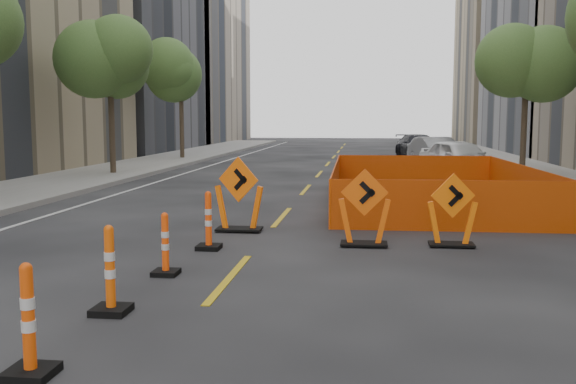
# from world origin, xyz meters

# --- Properties ---
(bld_left_d) EXTENTS (12.00, 16.00, 14.00)m
(bld_left_d) POSITION_xyz_m (-17.00, 39.20, 7.00)
(bld_left_d) COLOR #4C4C51
(bld_left_d) RESTS_ON ground
(bld_left_e) EXTENTS (12.00, 20.00, 20.00)m
(bld_left_e) POSITION_xyz_m (-17.00, 55.60, 10.00)
(bld_left_e) COLOR gray
(bld_left_e) RESTS_ON ground
(bld_right_e) EXTENTS (12.00, 14.00, 16.00)m
(bld_right_e) POSITION_xyz_m (17.00, 58.60, 8.00)
(bld_right_e) COLOR tan
(bld_right_e) RESTS_ON ground
(tree_l_c) EXTENTS (2.80, 2.80, 5.95)m
(tree_l_c) POSITION_xyz_m (-8.40, 20.00, 4.53)
(tree_l_c) COLOR #382B1E
(tree_l_c) RESTS_ON ground
(tree_l_d) EXTENTS (2.80, 2.80, 5.95)m
(tree_l_d) POSITION_xyz_m (-8.40, 30.00, 4.53)
(tree_l_d) COLOR #382B1E
(tree_l_d) RESTS_ON ground
(tree_r_c) EXTENTS (2.80, 2.80, 5.95)m
(tree_r_c) POSITION_xyz_m (8.40, 22.00, 4.53)
(tree_r_c) COLOR #382B1E
(tree_r_c) RESTS_ON ground
(channelizer_3) EXTENTS (0.43, 0.43, 1.10)m
(channelizer_3) POSITION_xyz_m (-1.06, 0.09, 0.55)
(channelizer_3) COLOR #DC4509
(channelizer_3) RESTS_ON ground
(channelizer_4) EXTENTS (0.44, 0.44, 1.12)m
(channelizer_4) POSITION_xyz_m (-1.09, 2.07, 0.56)
(channelizer_4) COLOR #E35109
(channelizer_4) RESTS_ON ground
(channelizer_5) EXTENTS (0.39, 0.39, 0.98)m
(channelizer_5) POSITION_xyz_m (-1.02, 4.05, 0.49)
(channelizer_5) COLOR #FF480A
(channelizer_5) RESTS_ON ground
(channelizer_6) EXTENTS (0.43, 0.43, 1.08)m
(channelizer_6) POSITION_xyz_m (-0.84, 6.02, 0.54)
(channelizer_6) COLOR #FD460A
(channelizer_6) RESTS_ON ground
(chevron_sign_left) EXTENTS (1.22, 0.97, 1.60)m
(chevron_sign_left) POSITION_xyz_m (-0.65, 7.95, 0.80)
(chevron_sign_left) COLOR #FE640A
(chevron_sign_left) RESTS_ON ground
(chevron_sign_center) EXTENTS (0.99, 0.60, 1.47)m
(chevron_sign_center) POSITION_xyz_m (2.01, 6.68, 0.74)
(chevron_sign_center) COLOR #EE550A
(chevron_sign_center) RESTS_ON ground
(chevron_sign_right) EXTENTS (1.02, 0.72, 1.39)m
(chevron_sign_right) POSITION_xyz_m (3.66, 6.85, 0.70)
(chevron_sign_right) COLOR #FF680A
(chevron_sign_right) RESTS_ON ground
(safety_fence) EXTENTS (5.40, 8.96, 1.10)m
(safety_fence) POSITION_xyz_m (3.76, 12.89, 0.55)
(safety_fence) COLOR #FC5E0D
(safety_fence) RESTS_ON ground
(parked_car_near) EXTENTS (3.36, 4.83, 1.53)m
(parked_car_near) POSITION_xyz_m (5.78, 21.55, 0.76)
(parked_car_near) COLOR white
(parked_car_near) RESTS_ON ground
(parked_car_mid) EXTENTS (2.62, 4.68, 1.46)m
(parked_car_mid) POSITION_xyz_m (5.38, 26.61, 0.73)
(parked_car_mid) COLOR gray
(parked_car_mid) RESTS_ON ground
(parked_car_far) EXTENTS (2.83, 5.13, 1.41)m
(parked_car_far) POSITION_xyz_m (5.04, 33.43, 0.70)
(parked_car_far) COLOR black
(parked_car_far) RESTS_ON ground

